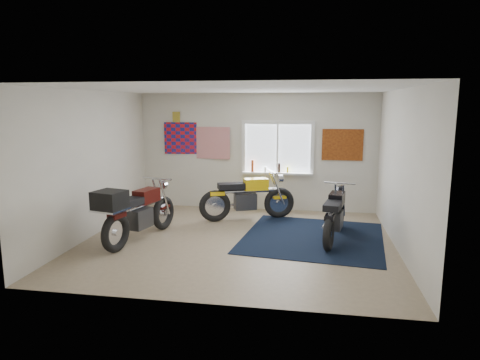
% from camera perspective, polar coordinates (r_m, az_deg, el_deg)
% --- Properties ---
extents(ground, '(5.50, 5.50, 0.00)m').
position_cam_1_polar(ground, '(7.81, -0.29, -8.16)').
color(ground, '#9E896B').
rests_on(ground, ground).
extents(room_shell, '(5.50, 5.50, 5.50)m').
position_cam_1_polar(room_shell, '(7.46, -0.30, 3.90)').
color(room_shell, white).
rests_on(room_shell, ground).
extents(navy_rug, '(2.79, 2.87, 0.01)m').
position_cam_1_polar(navy_rug, '(8.12, 9.68, -7.54)').
color(navy_rug, black).
rests_on(navy_rug, ground).
extents(window_assembly, '(1.66, 0.17, 1.26)m').
position_cam_1_polar(window_assembly, '(9.87, 5.02, 3.77)').
color(window_assembly, white).
rests_on(window_assembly, room_shell).
extents(oil_bottles, '(0.87, 0.07, 0.28)m').
position_cam_1_polar(oil_bottles, '(9.87, 3.51, 1.70)').
color(oil_bottles, '#923715').
rests_on(oil_bottles, window_assembly).
extents(flag_display, '(1.60, 0.10, 1.17)m').
position_cam_1_polar(flag_display, '(10.29, -8.49, 8.32)').
color(flag_display, red).
rests_on(flag_display, room_shell).
extents(triumph_poster, '(0.90, 0.03, 0.70)m').
position_cam_1_polar(triumph_poster, '(9.86, 13.50, 4.58)').
color(triumph_poster, '#A54C14').
rests_on(triumph_poster, room_shell).
extents(yellow_triumph, '(1.98, 0.95, 1.05)m').
position_cam_1_polar(yellow_triumph, '(9.12, 0.96, -2.47)').
color(yellow_triumph, black).
rests_on(yellow_triumph, ground).
extents(black_chrome_bike, '(0.63, 1.91, 0.99)m').
position_cam_1_polar(black_chrome_bike, '(7.98, 12.51, -4.76)').
color(black_chrome_bike, black).
rests_on(black_chrome_bike, navy_rug).
extents(maroon_tourer, '(0.91, 2.10, 1.07)m').
position_cam_1_polar(maroon_tourer, '(7.83, -13.81, -4.16)').
color(maroon_tourer, black).
rests_on(maroon_tourer, ground).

